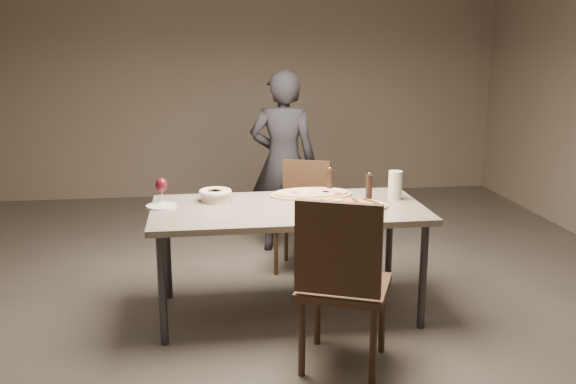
{
  "coord_description": "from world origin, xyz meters",
  "views": [
    {
      "loc": [
        -0.57,
        -4.07,
        1.84
      ],
      "look_at": [
        0.0,
        0.0,
        0.85
      ],
      "focal_mm": 40.0,
      "sensor_mm": 36.0,
      "label": 1
    }
  ],
  "objects": [
    {
      "name": "ham_pizza",
      "position": [
        0.21,
        0.28,
        0.77
      ],
      "size": [
        0.59,
        0.33,
        0.04
      ],
      "rotation": [
        0.0,
        0.0,
        -0.11
      ],
      "color": "tan",
      "rests_on": "dining_table"
    },
    {
      "name": "dining_table",
      "position": [
        0.0,
        0.0,
        0.69
      ],
      "size": [
        1.8,
        0.9,
        0.75
      ],
      "color": "slate",
      "rests_on": "ground"
    },
    {
      "name": "bread_basket",
      "position": [
        -0.47,
        0.22,
        0.8
      ],
      "size": [
        0.23,
        0.23,
        0.08
      ],
      "rotation": [
        0.0,
        0.0,
        0.03
      ],
      "color": "beige",
      "rests_on": "dining_table"
    },
    {
      "name": "chair_near",
      "position": [
        0.18,
        -0.84,
        0.57
      ],
      "size": [
        0.63,
        0.63,
        1.02
      ],
      "rotation": [
        0.0,
        0.0,
        -0.41
      ],
      "color": "#3B2719",
      "rests_on": "ground"
    },
    {
      "name": "pepper_mill_right",
      "position": [
        0.58,
        0.1,
        0.84
      ],
      "size": [
        0.05,
        0.05,
        0.2
      ],
      "rotation": [
        0.0,
        0.0,
        -0.19
      ],
      "color": "black",
      "rests_on": "dining_table"
    },
    {
      "name": "carafe",
      "position": [
        0.76,
        0.1,
        0.85
      ],
      "size": [
        0.09,
        0.09,
        0.2
      ],
      "rotation": [
        0.0,
        0.0,
        -0.39
      ],
      "color": "silver",
      "rests_on": "dining_table"
    },
    {
      "name": "side_plate",
      "position": [
        -0.83,
        0.11,
        0.76
      ],
      "size": [
        0.2,
        0.2,
        0.01
      ],
      "rotation": [
        0.0,
        0.0,
        -0.24
      ],
      "color": "white",
      "rests_on": "dining_table"
    },
    {
      "name": "zucchini_pizza",
      "position": [
        0.35,
        -0.08,
        0.77
      ],
      "size": [
        0.62,
        0.34,
        0.05
      ],
      "rotation": [
        0.0,
        0.0,
        0.34
      ],
      "color": "tan",
      "rests_on": "dining_table"
    },
    {
      "name": "diner",
      "position": [
        0.15,
        1.35,
        0.79
      ],
      "size": [
        0.64,
        0.48,
        1.58
      ],
      "primitive_type": "imported",
      "rotation": [
        0.0,
        0.0,
        2.95
      ],
      "color": "black",
      "rests_on": "ground"
    },
    {
      "name": "oil_dish",
      "position": [
        0.1,
        -0.3,
        0.76
      ],
      "size": [
        0.12,
        0.12,
        0.01
      ],
      "rotation": [
        0.0,
        0.0,
        -0.02
      ],
      "color": "white",
      "rests_on": "dining_table"
    },
    {
      "name": "pepper_mill_left",
      "position": [
        0.35,
        0.35,
        0.84
      ],
      "size": [
        0.05,
        0.05,
        0.19
      ],
      "rotation": [
        0.0,
        0.0,
        0.16
      ],
      "color": "black",
      "rests_on": "dining_table"
    },
    {
      "name": "wine_glass",
      "position": [
        -0.83,
        0.19,
        0.88
      ],
      "size": [
        0.08,
        0.08,
        0.18
      ],
      "rotation": [
        0.0,
        0.0,
        -0.16
      ],
      "color": "silver",
      "rests_on": "dining_table"
    },
    {
      "name": "room",
      "position": [
        0.0,
        0.0,
        1.4
      ],
      "size": [
        7.0,
        7.0,
        7.0
      ],
      "color": "#544E49",
      "rests_on": "ground"
    },
    {
      "name": "chair_far",
      "position": [
        0.25,
        0.89,
        0.49
      ],
      "size": [
        0.53,
        0.53,
        0.87
      ],
      "rotation": [
        0.0,
        0.0,
        2.77
      ],
      "color": "#3B2719",
      "rests_on": "ground"
    }
  ]
}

